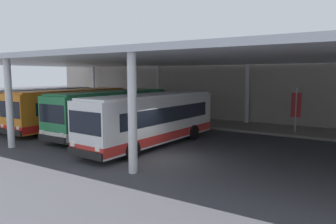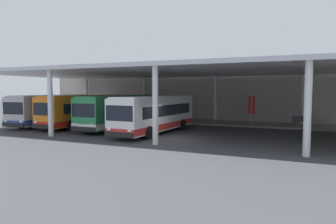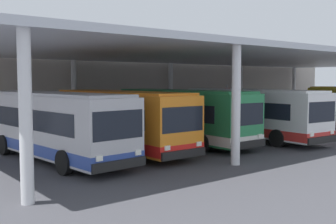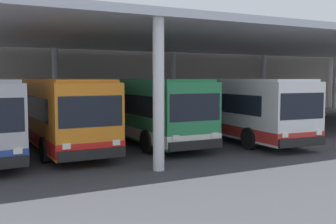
% 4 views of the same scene
% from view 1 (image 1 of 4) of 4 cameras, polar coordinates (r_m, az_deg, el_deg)
% --- Properties ---
extents(ground_plane, '(200.00, 200.00, 0.00)m').
position_cam_1_polar(ground_plane, '(15.94, -0.83, -8.83)').
color(ground_plane, '#3D3D42').
extents(platform_kerb, '(42.00, 4.50, 0.18)m').
position_cam_1_polar(platform_kerb, '(26.37, 13.09, -2.56)').
color(platform_kerb, gray).
rests_on(platform_kerb, ground).
extents(station_building_facade, '(48.00, 1.60, 7.46)m').
position_cam_1_polar(station_building_facade, '(29.13, 15.35, 5.44)').
color(station_building_facade, '#ADA399').
rests_on(station_building_facade, ground).
extents(canopy_shelter, '(40.00, 17.00, 5.55)m').
position_cam_1_polar(canopy_shelter, '(20.23, 7.69, 9.56)').
color(canopy_shelter, silver).
rests_on(canopy_shelter, ground).
extents(bus_nearest_bay, '(3.30, 10.69, 3.17)m').
position_cam_1_polar(bus_nearest_bay, '(28.76, -22.68, 1.00)').
color(bus_nearest_bay, '#B7B7BC').
rests_on(bus_nearest_bay, ground).
extents(bus_second_bay, '(2.73, 10.53, 3.17)m').
position_cam_1_polar(bus_second_bay, '(25.94, -17.41, 0.64)').
color(bus_second_bay, orange).
rests_on(bus_second_bay, ground).
extents(bus_middle_bay, '(2.84, 10.57, 3.17)m').
position_cam_1_polar(bus_middle_bay, '(22.84, -10.25, 0.05)').
color(bus_middle_bay, '#28844C').
rests_on(bus_middle_bay, ground).
extents(bus_far_bay, '(3.19, 10.67, 3.17)m').
position_cam_1_polar(bus_far_bay, '(18.88, -2.91, -1.25)').
color(bus_far_bay, white).
rests_on(bus_far_bay, ground).
extents(banner_sign, '(0.70, 0.12, 3.20)m').
position_cam_1_polar(banner_sign, '(24.28, 22.65, 0.80)').
color(banner_sign, '#B2B2B7').
rests_on(banner_sign, platform_kerb).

